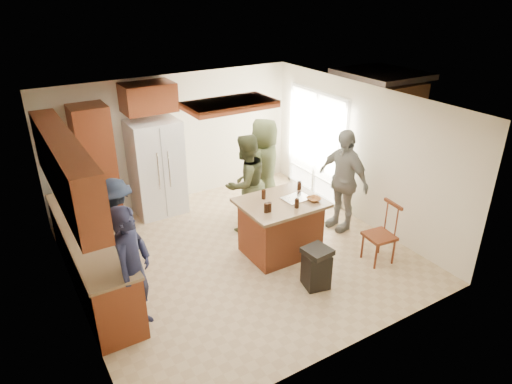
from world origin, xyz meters
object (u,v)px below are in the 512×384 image
person_behind_left (246,183)px  trash_bin (316,267)px  refrigerator (157,168)px  spindle_chair (381,236)px  person_side_right (343,180)px  kitchen_island (280,227)px  person_behind_right (264,168)px  person_front_left (133,271)px  person_counter (118,224)px

person_behind_left → trash_bin: person_behind_left is taller
refrigerator → spindle_chair: 4.18m
person_behind_left → spindle_chair: person_behind_left is taller
person_side_right → kitchen_island: 1.47m
refrigerator → kitchen_island: size_ratio=1.41×
person_behind_right → spindle_chair: person_behind_right is taller
kitchen_island → person_front_left: bearing=-167.9°
kitchen_island → person_side_right: bearing=6.2°
person_counter → kitchen_island: bearing=-128.0°
kitchen_island → person_behind_right: bearing=68.5°
person_counter → kitchen_island: person_counter is taller
person_side_right → kitchen_island: bearing=-90.2°
person_front_left → person_behind_left: 2.91m
person_side_right → refrigerator: person_side_right is taller
person_side_right → trash_bin: (-1.46, -1.17, -0.60)m
person_counter → trash_bin: 3.04m
person_behind_left → person_counter: size_ratio=1.21×
refrigerator → person_side_right: bearing=-41.6°
person_behind_left → refrigerator: size_ratio=0.97×
person_behind_left → person_behind_right: (0.59, 0.33, 0.05)m
person_behind_right → person_front_left: bearing=-7.9°
person_behind_right → person_side_right: bearing=88.4°
person_behind_left → kitchen_island: bearing=80.6°
kitchen_island → spindle_chair: spindle_chair is taller
person_behind_right → person_counter: (-2.82, -0.32, -0.20)m
person_behind_left → kitchen_island: (0.07, -0.98, -0.40)m
kitchen_island → refrigerator: bearing=115.5°
kitchen_island → trash_bin: 1.04m
person_behind_left → person_behind_right: size_ratio=0.95×
person_counter → refrigerator: bearing=-53.6°
trash_bin → person_side_right: bearing=38.8°
person_behind_right → person_side_right: size_ratio=1.01×
kitchen_island → spindle_chair: size_ratio=1.29×
person_behind_left → person_front_left: bearing=17.9°
person_side_right → kitchen_island: person_side_right is taller
person_front_left → person_behind_right: 3.58m
person_side_right → trash_bin: size_ratio=2.91×
refrigerator → spindle_chair: bearing=-55.6°
person_behind_left → refrigerator: (-1.08, 1.43, 0.02)m
person_behind_left → trash_bin: bearing=76.6°
person_side_right → person_behind_right: bearing=-149.0°
person_behind_right → trash_bin: 2.47m
person_side_right → spindle_chair: bearing=-16.0°
person_behind_left → person_counter: person_behind_left is taller
person_counter → person_behind_right: bearing=-98.3°
refrigerator → trash_bin: (1.09, -3.44, -0.58)m
kitchen_island → trash_bin: bearing=-93.5°
person_side_right → trash_bin: person_side_right is taller
person_behind_left → person_counter: 2.23m
person_front_left → spindle_chair: bearing=-56.7°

